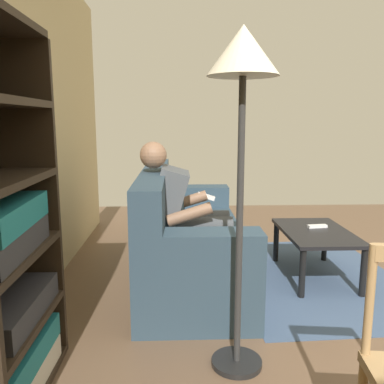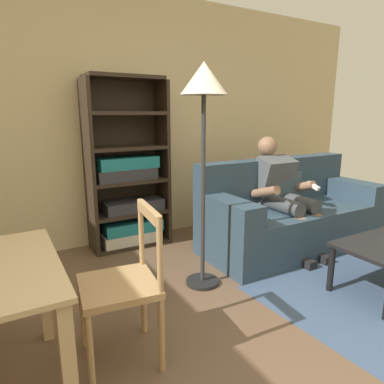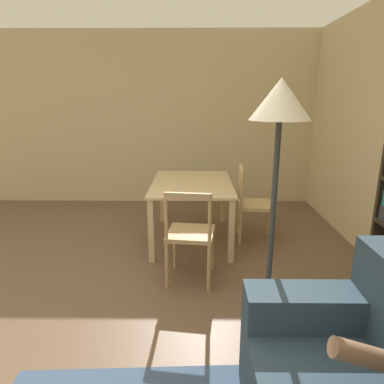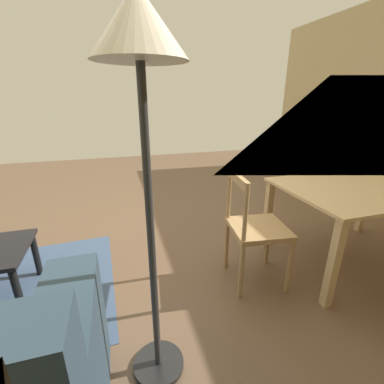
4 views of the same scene
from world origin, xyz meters
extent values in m
cube|color=#D1BC8C|center=(0.00, 2.75, 1.34)|extent=(6.71, 0.12, 2.67)
cube|color=#2D4251|center=(1.39, 1.53, 0.23)|extent=(1.99, 0.83, 0.45)
cube|color=#2D4251|center=(1.39, 1.85, 0.69)|extent=(1.98, 0.20, 0.48)
cube|color=#2D4251|center=(0.52, 1.53, 0.56)|extent=(0.24, 0.82, 0.21)
cube|color=#2D4251|center=(2.27, 1.53, 0.56)|extent=(0.24, 0.82, 0.21)
cube|color=#374C57|center=(1.35, 1.69, 0.63)|extent=(0.41, 0.19, 0.36)
cube|color=#4C5156|center=(1.26, 1.74, 0.70)|extent=(0.40, 0.35, 0.56)
sphere|color=#8C664C|center=(1.26, 1.84, 1.07)|extent=(0.21, 0.21, 0.21)
cylinder|color=#3D4145|center=(1.15, 1.45, 0.52)|extent=(0.15, 0.44, 0.15)
cylinder|color=#8C664C|center=(1.15, 1.23, 0.23)|extent=(0.11, 0.11, 0.45)
cube|color=black|center=(1.15, 1.15, 0.04)|extent=(0.10, 0.24, 0.08)
cylinder|color=#3D4145|center=(1.37, 1.45, 0.52)|extent=(0.15, 0.44, 0.15)
cylinder|color=#8C664C|center=(1.37, 1.23, 0.23)|extent=(0.11, 0.11, 0.45)
cube|color=black|center=(1.37, 1.15, 0.04)|extent=(0.10, 0.24, 0.08)
cylinder|color=#8C664C|center=(1.01, 1.57, 0.65)|extent=(0.09, 0.35, 0.19)
cylinder|color=#8C664C|center=(1.51, 1.57, 0.65)|extent=(0.09, 0.35, 0.19)
cube|color=white|center=(1.51, 1.41, 0.69)|extent=(0.04, 0.15, 0.08)
cylinder|color=black|center=(0.98, 0.71, 0.19)|extent=(0.05, 0.05, 0.38)
cube|color=#2D2319|center=(-0.48, 2.49, 0.88)|extent=(0.04, 0.36, 1.75)
cube|color=#2D2319|center=(0.32, 2.49, 0.88)|extent=(0.04, 0.36, 1.75)
cube|color=#2D2319|center=(-0.08, 2.66, 0.88)|extent=(0.84, 0.02, 1.75)
cube|color=#2D2319|center=(-0.08, 2.49, 0.02)|extent=(0.77, 0.36, 0.04)
cube|color=#2D2319|center=(-0.08, 2.49, 0.37)|extent=(0.77, 0.36, 0.04)
cube|color=#2D2319|center=(-0.08, 2.49, 0.72)|extent=(0.77, 0.36, 0.04)
cube|color=#2D2319|center=(-0.08, 2.49, 1.07)|extent=(0.77, 0.36, 0.04)
cube|color=#2D2319|center=(-0.08, 2.49, 1.42)|extent=(0.77, 0.36, 0.04)
cube|color=#2D2319|center=(-0.08, 2.49, 1.77)|extent=(0.77, 0.36, 0.04)
cube|color=beige|center=(-0.08, 2.47, 0.10)|extent=(0.64, 0.30, 0.12)
cube|color=teal|center=(-0.07, 2.47, 0.22)|extent=(0.63, 0.29, 0.12)
cube|color=#333338|center=(-0.05, 2.47, 0.45)|extent=(0.63, 0.29, 0.12)
cube|color=#333338|center=(-0.12, 2.47, 0.80)|extent=(0.64, 0.30, 0.12)
cube|color=teal|center=(-0.10, 2.47, 0.92)|extent=(0.64, 0.31, 0.12)
cube|color=#D1B27F|center=(-1.10, 0.38, 0.35)|extent=(0.06, 0.06, 0.69)
cube|color=#D1B27F|center=(-1.10, 1.21, 0.35)|extent=(0.06, 0.06, 0.69)
cube|color=tan|center=(-0.75, 0.80, 0.47)|extent=(0.47, 0.47, 0.04)
cylinder|color=tan|center=(-0.92, 1.01, 0.23)|extent=(0.04, 0.04, 0.47)
cylinder|color=tan|center=(-0.96, 0.63, 0.23)|extent=(0.04, 0.04, 0.47)
cylinder|color=tan|center=(-0.54, 0.96, 0.23)|extent=(0.04, 0.04, 0.47)
cylinder|color=tan|center=(-0.59, 0.59, 0.23)|extent=(0.04, 0.04, 0.47)
cylinder|color=tan|center=(-0.54, 0.96, 0.69)|extent=(0.03, 0.03, 0.44)
cylinder|color=tan|center=(-0.59, 0.59, 0.69)|extent=(0.03, 0.03, 0.44)
cube|color=tan|center=(-0.56, 0.78, 0.88)|extent=(0.08, 0.38, 0.06)
cylinder|color=black|center=(0.14, 1.33, 0.01)|extent=(0.28, 0.28, 0.03)
cylinder|color=#333333|center=(0.14, 1.33, 0.78)|extent=(0.04, 0.04, 1.55)
cone|color=beige|center=(0.14, 1.33, 1.67)|extent=(0.36, 0.36, 0.24)
camera|label=1|loc=(-1.87, 1.66, 1.34)|focal=37.46mm
camera|label=2|loc=(-1.26, -0.92, 1.41)|focal=31.79mm
camera|label=3|loc=(2.18, 0.85, 1.68)|focal=31.85mm
camera|label=4|loc=(0.26, 2.40, 1.43)|focal=24.59mm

